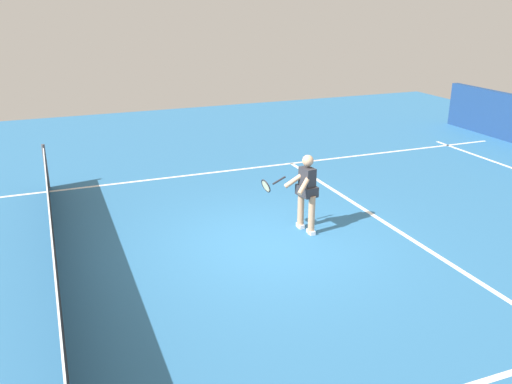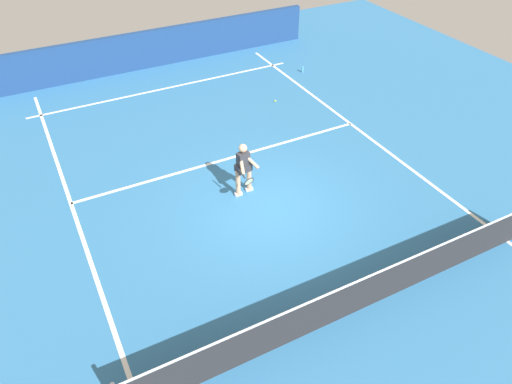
% 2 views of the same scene
% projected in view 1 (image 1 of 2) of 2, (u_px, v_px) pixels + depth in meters
% --- Properties ---
extents(ground_plane, '(26.99, 26.99, 0.00)m').
position_uv_depth(ground_plane, '(273.00, 242.00, 10.23)').
color(ground_plane, teal).
extents(service_line_marking, '(9.11, 0.10, 0.01)m').
position_uv_depth(service_line_marking, '(386.00, 223.00, 11.09)').
color(service_line_marking, white).
rests_on(service_line_marking, ground).
extents(sideline_right_marking, '(0.10, 18.76, 0.01)m').
position_uv_depth(sideline_right_marking, '(205.00, 173.00, 14.22)').
color(sideline_right_marking, white).
rests_on(sideline_right_marking, ground).
extents(court_net, '(9.79, 0.08, 1.08)m').
position_uv_depth(court_net, '(54.00, 251.00, 8.73)').
color(court_net, '#4C4C51').
rests_on(court_net, ground).
extents(tennis_player, '(0.71, 1.02, 1.55)m').
position_uv_depth(tennis_player, '(305.00, 190.00, 10.45)').
color(tennis_player, tan).
rests_on(tennis_player, ground).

